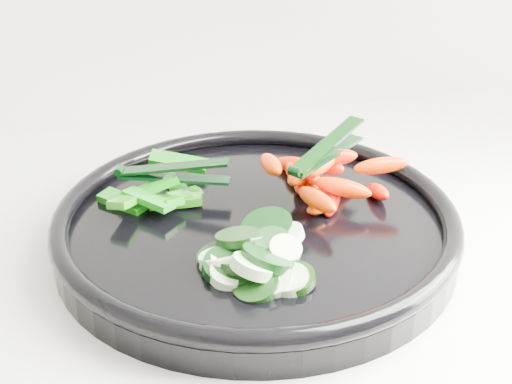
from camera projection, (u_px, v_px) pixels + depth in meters
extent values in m
cube|color=silver|center=(81.00, 267.00, 0.66)|extent=(2.02, 0.62, 0.03)
cylinder|color=black|center=(256.00, 232.00, 0.67)|extent=(0.47, 0.47, 0.02)
torus|color=black|center=(256.00, 215.00, 0.66)|extent=(0.47, 0.47, 0.02)
cylinder|color=black|center=(256.00, 286.00, 0.56)|extent=(0.05, 0.05, 0.02)
cylinder|color=beige|center=(272.00, 282.00, 0.57)|extent=(0.05, 0.05, 0.02)
cylinder|color=black|center=(239.00, 267.00, 0.58)|extent=(0.05, 0.05, 0.03)
cylinder|color=beige|center=(220.00, 262.00, 0.59)|extent=(0.04, 0.04, 0.03)
cylinder|color=black|center=(228.00, 268.00, 0.58)|extent=(0.04, 0.05, 0.03)
cylinder|color=#E6F9C7|center=(228.00, 264.00, 0.59)|extent=(0.05, 0.05, 0.02)
cylinder|color=black|center=(292.00, 279.00, 0.57)|extent=(0.05, 0.05, 0.02)
cylinder|color=#B3D1A7|center=(288.00, 281.00, 0.57)|extent=(0.05, 0.05, 0.02)
cylinder|color=black|center=(253.00, 251.00, 0.61)|extent=(0.05, 0.05, 0.02)
cylinder|color=beige|center=(242.00, 242.00, 0.62)|extent=(0.05, 0.05, 0.02)
cylinder|color=black|center=(224.00, 258.00, 0.60)|extent=(0.07, 0.07, 0.02)
cylinder|color=beige|center=(217.00, 259.00, 0.59)|extent=(0.04, 0.04, 0.01)
cylinder|color=black|center=(239.00, 266.00, 0.59)|extent=(0.07, 0.07, 0.02)
cylinder|color=#D0F0C0|center=(230.00, 275.00, 0.57)|extent=(0.04, 0.05, 0.02)
cylinder|color=black|center=(240.00, 271.00, 0.58)|extent=(0.05, 0.05, 0.03)
cylinder|color=beige|center=(243.00, 260.00, 0.59)|extent=(0.04, 0.04, 0.02)
cylinder|color=black|center=(238.00, 237.00, 0.61)|extent=(0.05, 0.05, 0.02)
cylinder|color=#C5E7B9|center=(251.00, 238.00, 0.61)|extent=(0.03, 0.03, 0.01)
cylinder|color=black|center=(267.00, 259.00, 0.58)|extent=(0.05, 0.05, 0.03)
cylinder|color=beige|center=(253.00, 267.00, 0.57)|extent=(0.04, 0.04, 0.03)
cylinder|color=black|center=(274.00, 245.00, 0.60)|extent=(0.05, 0.05, 0.03)
cylinder|color=beige|center=(285.00, 249.00, 0.59)|extent=(0.04, 0.04, 0.02)
cylinder|color=black|center=(267.00, 228.00, 0.62)|extent=(0.07, 0.07, 0.02)
cylinder|color=beige|center=(286.00, 235.00, 0.61)|extent=(0.04, 0.04, 0.02)
ellipsoid|color=red|center=(332.00, 202.00, 0.68)|extent=(0.04, 0.04, 0.02)
ellipsoid|color=#FF5400|center=(322.00, 206.00, 0.67)|extent=(0.04, 0.03, 0.02)
ellipsoid|color=#DC4E00|center=(307.00, 186.00, 0.70)|extent=(0.03, 0.04, 0.02)
ellipsoid|color=#EE2000|center=(378.00, 191.00, 0.69)|extent=(0.02, 0.05, 0.03)
ellipsoid|color=#ED2200|center=(301.00, 185.00, 0.71)|extent=(0.02, 0.04, 0.02)
ellipsoid|color=#E23700|center=(335.00, 190.00, 0.70)|extent=(0.05, 0.03, 0.02)
ellipsoid|color=#FF3200|center=(294.00, 165.00, 0.75)|extent=(0.05, 0.05, 0.03)
ellipsoid|color=red|center=(292.00, 172.00, 0.73)|extent=(0.02, 0.04, 0.02)
ellipsoid|color=#DB4B00|center=(317.00, 200.00, 0.65)|extent=(0.04, 0.06, 0.02)
ellipsoid|color=#FF1900|center=(326.00, 166.00, 0.71)|extent=(0.03, 0.06, 0.03)
ellipsoid|color=#F63C00|center=(311.00, 174.00, 0.70)|extent=(0.02, 0.05, 0.03)
ellipsoid|color=#DF4B00|center=(343.00, 188.00, 0.67)|extent=(0.06, 0.05, 0.02)
ellipsoid|color=#E14600|center=(300.00, 176.00, 0.69)|extent=(0.05, 0.05, 0.03)
ellipsoid|color=#FF3700|center=(330.00, 162.00, 0.72)|extent=(0.04, 0.03, 0.02)
ellipsoid|color=#F54A00|center=(332.00, 158.00, 0.70)|extent=(0.05, 0.04, 0.03)
ellipsoid|color=#DB4400|center=(271.00, 165.00, 0.68)|extent=(0.02, 0.05, 0.02)
ellipsoid|color=#FF5100|center=(322.00, 166.00, 0.68)|extent=(0.04, 0.03, 0.02)
ellipsoid|color=#DF3C00|center=(381.00, 166.00, 0.68)|extent=(0.06, 0.03, 0.02)
cube|color=#0D6509|center=(180.00, 192.00, 0.70)|extent=(0.02, 0.05, 0.02)
cube|color=#0E710A|center=(187.00, 195.00, 0.70)|extent=(0.05, 0.05, 0.02)
cube|color=#13720A|center=(176.00, 202.00, 0.68)|extent=(0.05, 0.03, 0.02)
cube|color=#09630B|center=(123.00, 202.00, 0.68)|extent=(0.05, 0.05, 0.01)
cube|color=#0E730A|center=(154.00, 200.00, 0.69)|extent=(0.05, 0.07, 0.03)
cube|color=#126F0A|center=(152.00, 188.00, 0.69)|extent=(0.05, 0.02, 0.02)
cube|color=#22700A|center=(128.00, 200.00, 0.67)|extent=(0.04, 0.05, 0.02)
cube|color=#0A730E|center=(148.00, 200.00, 0.67)|extent=(0.05, 0.05, 0.01)
cube|color=#09650D|center=(179.00, 162.00, 0.74)|extent=(0.06, 0.04, 0.02)
cylinder|color=black|center=(295.00, 171.00, 0.64)|extent=(0.01, 0.01, 0.01)
cube|color=black|center=(327.00, 155.00, 0.68)|extent=(0.10, 0.08, 0.00)
cube|color=black|center=(328.00, 144.00, 0.68)|extent=(0.10, 0.08, 0.02)
cylinder|color=black|center=(119.00, 170.00, 0.70)|extent=(0.01, 0.01, 0.01)
cube|color=black|center=(174.00, 178.00, 0.69)|extent=(0.11, 0.06, 0.00)
cube|color=black|center=(174.00, 167.00, 0.69)|extent=(0.11, 0.05, 0.02)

